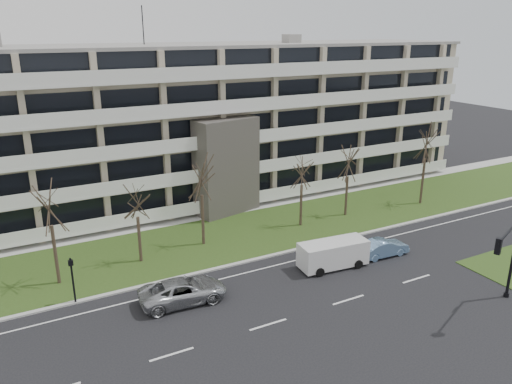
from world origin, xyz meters
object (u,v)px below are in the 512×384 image
pedestrian_signal (72,275)px  white_van (334,252)px  traffic_signal (509,252)px  silver_pickup (183,291)px  blue_sedan (383,248)px

pedestrian_signal → white_van: bearing=-9.4°
traffic_signal → white_van: bearing=99.3°
white_van → traffic_signal: bearing=-52.8°
white_van → traffic_signal: size_ratio=0.90×
white_van → silver_pickup: bearing=-177.3°
silver_pickup → traffic_signal: size_ratio=0.95×
blue_sedan → traffic_signal: size_ratio=0.70×
blue_sedan → white_van: white_van is taller
blue_sedan → pedestrian_signal: bearing=82.9°
blue_sedan → pedestrian_signal: (-22.16, 3.94, 1.36)m
white_van → pedestrian_signal: 18.06m
traffic_signal → pedestrian_signal: bearing=128.4°
white_van → blue_sedan: bearing=1.7°
blue_sedan → white_van: (-4.49, 0.30, 0.52)m
white_van → traffic_signal: (5.88, -9.52, 2.61)m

